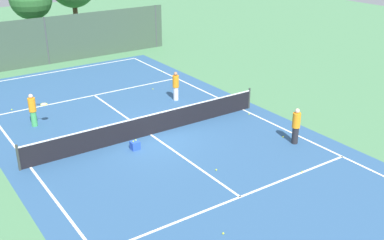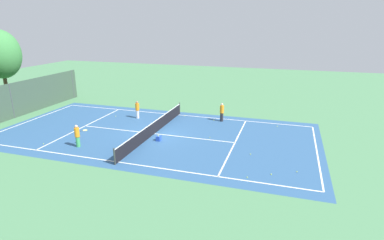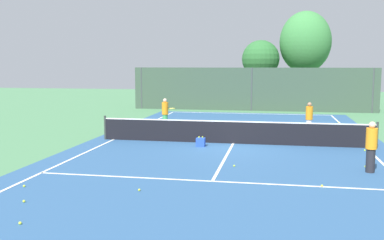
# 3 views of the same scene
# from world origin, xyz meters

# --- Properties ---
(ground_plane) EXTENTS (80.00, 80.00, 0.00)m
(ground_plane) POSITION_xyz_m (0.00, 0.00, 0.00)
(ground_plane) COLOR #4C8456
(court_surface) EXTENTS (13.00, 25.00, 0.01)m
(court_surface) POSITION_xyz_m (0.00, 0.00, 0.00)
(court_surface) COLOR #2D5684
(court_surface) RESTS_ON ground_plane
(tennis_net) EXTENTS (11.90, 0.10, 1.10)m
(tennis_net) POSITION_xyz_m (0.00, 0.00, 0.51)
(tennis_net) COLOR #333833
(tennis_net) RESTS_ON ground_plane
(perimeter_fence) EXTENTS (18.00, 0.12, 3.20)m
(perimeter_fence) POSITION_xyz_m (0.00, 14.00, 1.60)
(perimeter_fence) COLOR #384C3D
(perimeter_fence) RESTS_ON ground_plane
(tree_0) EXTENTS (3.08, 3.08, 5.42)m
(tree_0) POSITION_xyz_m (0.47, 18.14, 3.85)
(tree_0) COLOR brown
(tree_0) RESTS_ON ground_plane
(tree_1) EXTENTS (4.18, 3.78, 7.78)m
(tree_1) POSITION_xyz_m (4.05, 18.95, 5.25)
(tree_1) COLOR brown
(tree_1) RESTS_ON ground_plane
(player_0) EXTENTS (0.34, 0.34, 1.60)m
(player_0) POSITION_xyz_m (3.41, 3.19, 0.82)
(player_0) COLOR silver
(player_0) RESTS_ON ground_plane
(player_1) EXTENTS (0.86, 0.75, 1.62)m
(player_1) POSITION_xyz_m (-4.07, 4.01, 0.83)
(player_1) COLOR #3FA559
(player_1) RESTS_ON ground_plane
(player_2) EXTENTS (0.35, 0.35, 1.64)m
(player_2) POSITION_xyz_m (4.80, -4.35, 0.84)
(player_2) COLOR #232328
(player_2) RESTS_ON ground_plane
(ball_crate) EXTENTS (0.36, 0.32, 0.43)m
(ball_crate) POSITION_xyz_m (-1.29, -0.92, 0.18)
(ball_crate) COLOR blue
(ball_crate) RESTS_ON ground_plane
(tennis_ball_0) EXTENTS (0.07, 0.07, 0.07)m
(tennis_ball_0) POSITION_xyz_m (3.13, -6.40, 0.03)
(tennis_ball_0) COLOR #CCE533
(tennis_ball_0) RESTS_ON ground_plane
(tennis_ball_1) EXTENTS (0.07, 0.07, 0.07)m
(tennis_ball_1) POSITION_xyz_m (-4.45, 6.72, 0.03)
(tennis_ball_1) COLOR #CCE533
(tennis_ball_1) RESTS_ON ground_plane
(tennis_ball_2) EXTENTS (0.07, 0.07, 0.07)m
(tennis_ball_2) POSITION_xyz_m (-5.12, -8.00, 0.03)
(tennis_ball_2) COLOR #CCE533
(tennis_ball_2) RESTS_ON ground_plane
(tennis_ball_3) EXTENTS (0.07, 0.07, 0.07)m
(tennis_ball_3) POSITION_xyz_m (-0.94, 1.03, 0.03)
(tennis_ball_3) COLOR #CCE533
(tennis_ball_3) RESTS_ON ground_plane
(tennis_ball_4) EXTENTS (0.07, 0.07, 0.07)m
(tennis_ball_4) POSITION_xyz_m (0.46, -4.38, 0.03)
(tennis_ball_4) COLOR #CCE533
(tennis_ball_4) RESTS_ON ground_plane
(tennis_ball_5) EXTENTS (0.07, 0.07, 0.07)m
(tennis_ball_5) POSITION_xyz_m (4.80, -3.65, 0.03)
(tennis_ball_5) COLOR #CCE533
(tennis_ball_5) RESTS_ON ground_plane
(tennis_ball_6) EXTENTS (0.07, 0.07, 0.07)m
(tennis_ball_6) POSITION_xyz_m (5.45, 8.07, 0.03)
(tennis_ball_6) COLOR #CCE533
(tennis_ball_6) RESTS_ON ground_plane
(tennis_ball_7) EXTENTS (0.07, 0.07, 0.07)m
(tennis_ball_7) POSITION_xyz_m (-4.35, -9.27, 0.03)
(tennis_ball_7) COLOR #CCE533
(tennis_ball_7) RESTS_ON ground_plane
(tennis_ball_8) EXTENTS (0.07, 0.07, 0.07)m
(tennis_ball_8) POSITION_xyz_m (-3.58, -10.69, 0.03)
(tennis_ball_8) COLOR #CCE533
(tennis_ball_8) RESTS_ON ground_plane
(tennis_ball_9) EXTENTS (0.07, 0.07, 0.07)m
(tennis_ball_9) POSITION_xyz_m (3.22, 5.41, 0.03)
(tennis_ball_9) COLOR #CCE533
(tennis_ball_9) RESTS_ON ground_plane
(tennis_ball_11) EXTENTS (0.07, 0.07, 0.07)m
(tennis_ball_11) POSITION_xyz_m (-1.82, -7.76, 0.03)
(tennis_ball_11) COLOR #CCE533
(tennis_ball_11) RESTS_ON ground_plane
(tennis_ball_12) EXTENTS (0.07, 0.07, 0.07)m
(tennis_ball_12) POSITION_xyz_m (5.32, -0.70, 0.03)
(tennis_ball_12) COLOR #CCE533
(tennis_ball_12) RESTS_ON ground_plane
(tennis_ball_13) EXTENTS (0.07, 0.07, 0.07)m
(tennis_ball_13) POSITION_xyz_m (3.55, 0.50, 0.03)
(tennis_ball_13) COLOR #CCE533
(tennis_ball_13) RESTS_ON ground_plane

